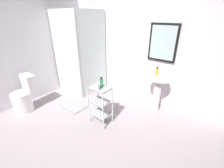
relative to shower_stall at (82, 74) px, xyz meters
name	(u,v)px	position (x,y,z in m)	size (l,w,h in m)	color
ground_plane	(78,136)	(1.22, -1.22, -0.47)	(4.20, 4.20, 0.02)	gray
wall_back	(137,46)	(1.23, 0.63, 0.79)	(4.20, 0.14, 2.50)	silver
wall_left	(13,49)	(-0.63, -1.22, 0.79)	(0.10, 4.20, 2.50)	silver
shower_stall	(82,74)	(0.00, 0.00, 0.00)	(0.92, 0.92, 2.00)	white
pedestal_sink	(158,86)	(1.95, 0.30, 0.12)	(0.46, 0.37, 0.81)	white
sink_faucet	(162,72)	(1.95, 0.42, 0.40)	(0.03, 0.03, 0.10)	silver
toilet	(24,97)	(-0.26, -1.39, -0.15)	(0.37, 0.49, 0.76)	white
storage_cart	(100,102)	(1.28, -0.70, -0.03)	(0.38, 0.28, 0.74)	silver
hand_soap_bottle	(157,72)	(1.89, 0.28, 0.42)	(0.06, 0.06, 0.18)	gold
body_wash_bottle_green	(101,83)	(1.29, -0.66, 0.36)	(0.06, 0.06, 0.18)	#32965D
rinse_cup	(98,87)	(1.31, -0.77, 0.33)	(0.07, 0.07, 0.11)	silver
bath_mat	(74,105)	(0.41, -0.67, -0.45)	(0.60, 0.40, 0.02)	gray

